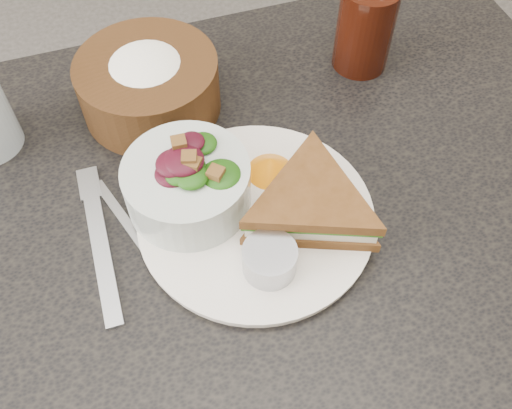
{
  "coord_description": "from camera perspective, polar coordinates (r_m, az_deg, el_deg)",
  "views": [
    {
      "loc": [
        -0.09,
        -0.36,
        1.29
      ],
      "look_at": [
        0.02,
        -0.02,
        0.78
      ],
      "focal_mm": 40.0,
      "sensor_mm": 36.0,
      "label": 1
    }
  ],
  "objects": [
    {
      "name": "floor",
      "position": [
        1.35,
        -1.07,
        -18.96
      ],
      "size": [
        6.0,
        6.0,
        0.0
      ],
      "primitive_type": "plane",
      "color": "#64615E",
      "rests_on": "ground"
    },
    {
      "name": "bread_basket",
      "position": [
        0.74,
        -10.79,
        12.34
      ],
      "size": [
        0.21,
        0.21,
        0.1
      ],
      "primitive_type": null,
      "rotation": [
        0.0,
        0.0,
        0.17
      ],
      "color": "#4C2B15",
      "rests_on": "dining_table"
    },
    {
      "name": "sandwich",
      "position": [
        0.63,
        5.52,
        0.06
      ],
      "size": [
        0.23,
        0.23,
        0.05
      ],
      "primitive_type": null,
      "rotation": [
        0.0,
        0.0,
        -0.38
      ],
      "color": "brown",
      "rests_on": "dinner_plate"
    },
    {
      "name": "dining_table",
      "position": [
        0.99,
        -1.41,
        -12.99
      ],
      "size": [
        1.0,
        0.7,
        0.75
      ],
      "primitive_type": "cube",
      "color": "black",
      "rests_on": "floor"
    },
    {
      "name": "fork",
      "position": [
        0.65,
        -15.23,
        -4.38
      ],
      "size": [
        0.02,
        0.19,
        0.01
      ],
      "primitive_type": "cube",
      "rotation": [
        0.0,
        0.0,
        -0.02
      ],
      "color": "#AAAFB6",
      "rests_on": "dining_table"
    },
    {
      "name": "orange_wedge",
      "position": [
        0.67,
        1.45,
        3.94
      ],
      "size": [
        0.07,
        0.07,
        0.03
      ],
      "primitive_type": "cone",
      "rotation": [
        0.0,
        0.0,
        0.24
      ],
      "color": "orange",
      "rests_on": "dinner_plate"
    },
    {
      "name": "dinner_plate",
      "position": [
        0.65,
        0.0,
        -1.23
      ],
      "size": [
        0.26,
        0.26,
        0.01
      ],
      "primitive_type": "cylinder",
      "color": "white",
      "rests_on": "dining_table"
    },
    {
      "name": "dressing_ramekin",
      "position": [
        0.59,
        1.36,
        -5.54
      ],
      "size": [
        0.08,
        0.08,
        0.03
      ],
      "primitive_type": "cylinder",
      "rotation": [
        0.0,
        0.0,
        -0.42
      ],
      "color": "#9A9DA4",
      "rests_on": "dinner_plate"
    },
    {
      "name": "salad_bowl",
      "position": [
        0.63,
        -6.96,
        2.55
      ],
      "size": [
        0.18,
        0.18,
        0.08
      ],
      "primitive_type": null,
      "rotation": [
        0.0,
        0.0,
        0.35
      ],
      "color": "#B7C4BD",
      "rests_on": "dinner_plate"
    },
    {
      "name": "knife",
      "position": [
        0.66,
        -12.19,
        -2.71
      ],
      "size": [
        0.06,
        0.17,
        0.0
      ],
      "primitive_type": "cube",
      "rotation": [
        0.0,
        0.0,
        0.31
      ],
      "color": "#94979A",
      "rests_on": "dining_table"
    },
    {
      "name": "cola_glass",
      "position": [
        0.8,
        10.92,
        17.3
      ],
      "size": [
        0.08,
        0.08,
        0.13
      ],
      "primitive_type": null,
      "rotation": [
        0.0,
        0.0,
        0.1
      ],
      "color": "black",
      "rests_on": "dining_table"
    }
  ]
}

